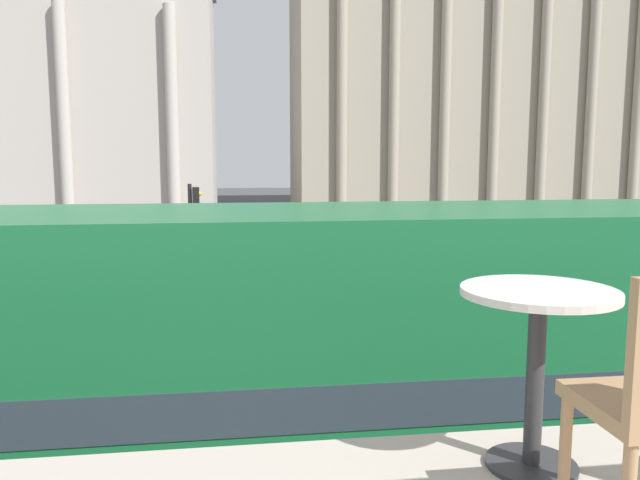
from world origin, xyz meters
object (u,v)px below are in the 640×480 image
object	(u,v)px
double_decker_bus	(323,372)
plaza_building_right	(471,79)
pedestrian_olive	(247,340)
cafe_dining_table	(537,338)
traffic_light_near	(445,274)
pedestrian_blue	(150,242)
plaza_building_left	(32,98)
traffic_light_mid	(193,229)

from	to	relation	value
double_decker_bus	plaza_building_right	size ratio (longest dim) A/B	0.31
double_decker_bus	pedestrian_olive	xyz separation A→B (m)	(-0.76, 6.04, -1.38)
cafe_dining_table	traffic_light_near	size ratio (longest dim) A/B	0.21
double_decker_bus	pedestrian_blue	world-z (taller)	double_decker_bus
plaza_building_left	plaza_building_right	size ratio (longest dim) A/B	0.85
double_decker_bus	traffic_light_mid	world-z (taller)	double_decker_bus
traffic_light_mid	pedestrian_blue	xyz separation A→B (m)	(-2.58, 9.56, -1.62)
pedestrian_blue	pedestrian_olive	size ratio (longest dim) A/B	1.03
double_decker_bus	traffic_light_near	bearing A→B (deg)	55.19
plaza_building_left	pedestrian_blue	size ratio (longest dim) A/B	17.55
plaza_building_right	pedestrian_blue	xyz separation A→B (m)	(-26.29, -29.35, -11.31)
plaza_building_left	pedestrian_blue	world-z (taller)	plaza_building_left
plaza_building_right	traffic_light_near	size ratio (longest dim) A/B	9.93
traffic_light_near	traffic_light_mid	xyz separation A→B (m)	(-5.67, 6.74, 0.31)
plaza_building_right	pedestrian_olive	distance (m)	51.83
double_decker_bus	pedestrian_blue	xyz separation A→B (m)	(-4.81, 22.11, -1.36)
cafe_dining_table	double_decker_bus	bearing A→B (deg)	92.60
cafe_dining_table	traffic_light_mid	world-z (taller)	cafe_dining_table
plaza_building_left	plaza_building_right	world-z (taller)	plaza_building_right
pedestrian_olive	plaza_building_left	bearing A→B (deg)	102.96
plaza_building_right	pedestrian_olive	bearing A→B (deg)	-116.08
double_decker_bus	pedestrian_blue	distance (m)	22.67
traffic_light_mid	traffic_light_near	bearing A→B (deg)	-49.91
pedestrian_blue	cafe_dining_table	bearing A→B (deg)	-54.71
double_decker_bus	pedestrian_blue	bearing A→B (deg)	98.02
double_decker_bus	pedestrian_olive	distance (m)	6.24
cafe_dining_table	pedestrian_blue	size ratio (longest dim) A/B	0.44
plaza_building_left	traffic_light_mid	size ratio (longest dim) A/B	7.38
plaza_building_right	traffic_light_mid	distance (m)	46.58
plaza_building_right	pedestrian_blue	distance (m)	40.99
traffic_light_near	cafe_dining_table	bearing A→B (deg)	-107.42
double_decker_bus	traffic_light_mid	size ratio (longest dim) A/B	2.71
cafe_dining_table	traffic_light_near	world-z (taller)	cafe_dining_table
traffic_light_mid	pedestrian_olive	distance (m)	6.88
cafe_dining_table	pedestrian_blue	world-z (taller)	cafe_dining_table
plaza_building_left	pedestrian_olive	size ratio (longest dim) A/B	18.01
pedestrian_olive	cafe_dining_table	bearing A→B (deg)	-93.44
traffic_light_near	pedestrian_olive	distance (m)	4.41
plaza_building_left	pedestrian_blue	xyz separation A→B (m)	(11.98, -24.29, -8.55)
cafe_dining_table	traffic_light_mid	distance (m)	17.27
double_decker_bus	cafe_dining_table	world-z (taller)	cafe_dining_table
double_decker_bus	plaza_building_right	bearing A→B (deg)	63.09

